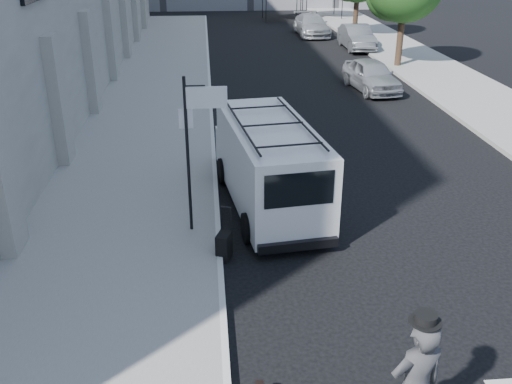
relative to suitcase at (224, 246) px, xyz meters
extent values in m
plane|color=black|center=(1.90, -2.08, -0.30)|extent=(120.00, 120.00, 0.00)
cube|color=gray|center=(-2.35, 13.92, -0.23)|extent=(4.50, 48.00, 0.15)
cube|color=gray|center=(10.90, 17.92, -0.23)|extent=(4.00, 56.00, 0.15)
cylinder|color=black|center=(-0.70, 1.12, 1.60)|extent=(0.07, 0.07, 3.50)
cube|color=white|center=(-0.70, 1.14, 2.45)|extent=(0.30, 0.03, 0.42)
cube|color=white|center=(-0.25, 1.12, 2.90)|extent=(0.85, 0.06, 0.45)
cylinder|color=black|center=(9.50, 17.92, 1.10)|extent=(0.32, 0.32, 2.80)
cylinder|color=black|center=(9.50, 26.92, 1.10)|extent=(0.32, 0.32, 2.80)
cylinder|color=black|center=(4.50, 34.52, 0.80)|extent=(0.06, 0.06, 2.20)
cylinder|color=black|center=(7.30, 34.52, 0.80)|extent=(0.06, 0.06, 2.20)
cylinder|color=black|center=(4.50, 37.32, 0.80)|extent=(0.06, 0.06, 2.20)
cylinder|color=black|center=(7.30, 37.32, 0.80)|extent=(0.06, 0.06, 2.20)
cylinder|color=black|center=(7.70, 35.02, 0.80)|extent=(0.06, 0.06, 2.20)
cylinder|color=black|center=(10.50, 35.02, 0.80)|extent=(0.06, 0.06, 2.20)
cylinder|color=black|center=(7.70, 37.82, 0.80)|extent=(0.06, 0.06, 2.20)
cylinder|color=black|center=(10.50, 37.82, 0.80)|extent=(0.06, 0.06, 2.20)
cube|color=black|center=(0.00, 0.00, -0.01)|extent=(0.38, 0.47, 0.59)
cylinder|color=black|center=(-0.03, 0.21, 0.55)|extent=(0.02, 0.02, 0.56)
cylinder|color=black|center=(0.16, 0.14, 0.55)|extent=(0.02, 0.02, 0.56)
cube|color=black|center=(0.06, 0.17, 0.82)|extent=(0.22, 0.11, 0.03)
cube|color=silver|center=(1.23, 2.42, 0.86)|extent=(2.46, 5.16, 1.93)
cube|color=silver|center=(0.89, 5.11, 0.39)|extent=(1.84, 1.04, 1.01)
cube|color=black|center=(1.55, -0.02, 1.26)|extent=(1.47, 0.26, 0.74)
cylinder|color=black|center=(0.15, 4.04, 0.05)|extent=(0.34, 0.73, 0.70)
cylinder|color=black|center=(1.88, 4.26, 0.05)|extent=(0.34, 0.73, 0.70)
cylinder|color=black|center=(0.58, 0.67, 0.05)|extent=(0.34, 0.73, 0.70)
cylinder|color=black|center=(2.31, 0.89, 0.05)|extent=(0.34, 0.73, 0.70)
imported|color=#97999E|center=(6.90, 13.58, 0.37)|extent=(2.02, 4.09, 1.34)
imported|color=#585C60|center=(8.68, 23.14, 0.39)|extent=(1.49, 4.22, 1.39)
imported|color=#999CA0|center=(6.90, 28.31, 0.38)|extent=(2.04, 4.76, 1.37)
camera|label=1|loc=(-0.25, -10.43, 6.00)|focal=40.00mm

